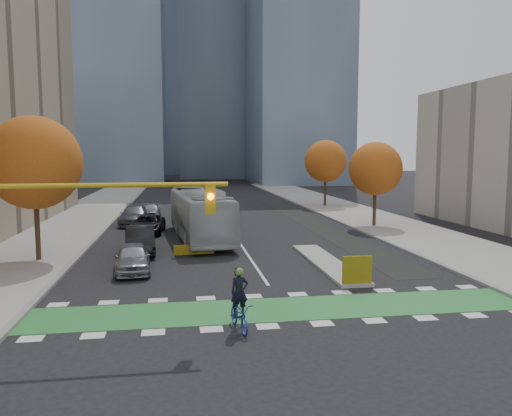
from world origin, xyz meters
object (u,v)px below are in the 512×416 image
object	(u,v)px
cyclist	(239,309)
parked_car_a	(133,258)
parked_car_c	(134,215)
tree_east_far	(326,161)
parked_car_d	(148,224)
traffic_signal_west	(58,219)
parked_car_b	(140,240)
bus	(200,214)
tree_west	(34,163)
hazard_board	(357,270)
parked_car_e	(152,210)
tree_east_near	(375,169)

from	to	relation	value
cyclist	parked_car_a	size ratio (longest dim) A/B	0.51
parked_car_a	parked_car_c	xyz separation A→B (m)	(-1.44, 17.71, 0.07)
tree_east_far	parked_car_d	bearing A→B (deg)	-138.98
tree_east_far	traffic_signal_west	size ratio (longest dim) A/B	0.90
parked_car_a	parked_car_b	xyz separation A→B (m)	(0.00, 5.00, 0.07)
bus	parked_car_d	world-z (taller)	bus
tree_west	bus	distance (m)	11.92
tree_east_far	parked_car_c	xyz separation A→B (m)	(-20.44, -11.53, -4.42)
cyclist	bus	world-z (taller)	bus
parked_car_b	parked_car_d	size ratio (longest dim) A/B	0.99
tree_west	tree_east_far	distance (m)	35.73
tree_east_far	bus	size ratio (longest dim) A/B	0.59
hazard_board	cyclist	world-z (taller)	cyclist
hazard_board	tree_west	size ratio (longest dim) A/B	0.17
bus	tree_west	bearing A→B (deg)	-152.17
parked_car_a	parked_car_d	distance (m)	12.71
parked_car_e	parked_car_c	bearing A→B (deg)	-101.07
cyclist	bus	size ratio (longest dim) A/B	0.17
traffic_signal_west	cyclist	size ratio (longest dim) A/B	3.85
parked_car_e	bus	bearing A→B (deg)	-70.35
parked_car_b	cyclist	bearing A→B (deg)	-77.61
cyclist	parked_car_c	bearing A→B (deg)	92.27
traffic_signal_west	parked_car_d	distance (m)	22.28
traffic_signal_west	parked_car_b	xyz separation A→B (m)	(1.43, 14.27, -3.22)
bus	parked_car_e	size ratio (longest dim) A/B	3.25
tree_west	tree_east_far	xyz separation A→B (m)	(24.50, 26.00, -0.38)
tree_west	parked_car_c	distance (m)	15.78
tree_east_far	tree_east_near	bearing A→B (deg)	-91.79
cyclist	traffic_signal_west	bearing A→B (deg)	169.18
tree_west	traffic_signal_west	world-z (taller)	tree_west
tree_east_near	bus	xyz separation A→B (m)	(-14.61, -3.73, -3.06)
parked_car_c	parked_car_e	world-z (taller)	parked_car_c
parked_car_c	tree_west	bearing A→B (deg)	-104.80
cyclist	parked_car_e	distance (m)	32.41
traffic_signal_west	hazard_board	bearing A→B (deg)	21.55
bus	parked_car_c	size ratio (longest dim) A/B	2.28
tree_east_far	parked_car_a	xyz separation A→B (m)	(-19.00, -29.24, -4.49)
cyclist	parked_car_e	world-z (taller)	cyclist
parked_car_c	parked_car_e	distance (m)	5.14
tree_east_far	parked_car_d	distance (m)	25.59
tree_east_far	parked_car_c	size ratio (longest dim) A/B	1.35
cyclist	parked_car_d	xyz separation A→B (m)	(-4.47, 22.06, -0.04)
cyclist	tree_east_far	bearing A→B (deg)	59.31
hazard_board	tree_east_near	world-z (taller)	tree_east_near
parked_car_d	parked_car_e	world-z (taller)	parked_car_d
parked_car_d	parked_car_a	bearing A→B (deg)	-86.09
parked_car_b	parked_car_e	bearing A→B (deg)	85.96
parked_car_c	parked_car_d	size ratio (longest dim) A/B	1.13
hazard_board	parked_car_c	distance (m)	25.27
cyclist	tree_east_near	bearing A→B (deg)	48.10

